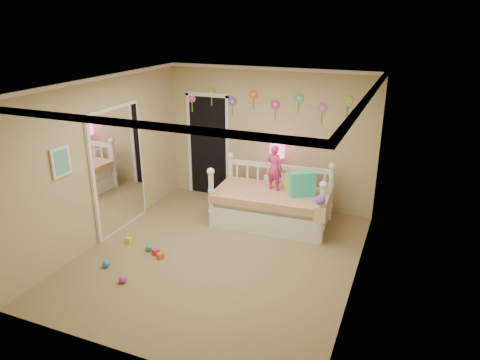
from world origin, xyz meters
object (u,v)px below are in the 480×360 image
at_px(daybed, 272,195).
at_px(table_lamp, 277,154).
at_px(nightstand, 276,191).
at_px(child, 275,168).

distance_m(daybed, table_lamp, 0.86).
xyz_separation_m(daybed, nightstand, (-0.13, 0.67, -0.21)).
relative_size(daybed, nightstand, 2.98).
height_order(daybed, nightstand, daybed).
xyz_separation_m(child, nightstand, (-0.14, 0.57, -0.67)).
distance_m(child, table_lamp, 0.59).
height_order(child, nightstand, child).
bearing_deg(table_lamp, daybed, -78.80).
distance_m(daybed, nightstand, 0.72).
relative_size(daybed, table_lamp, 3.32).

